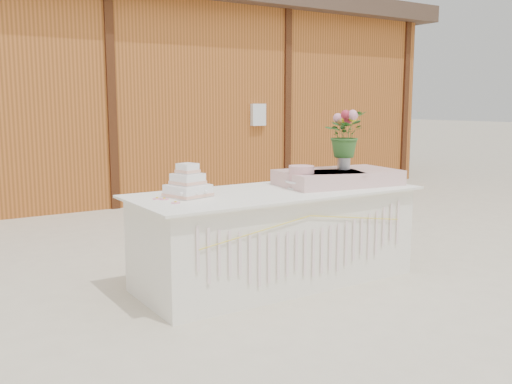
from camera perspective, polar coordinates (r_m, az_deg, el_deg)
ground at (r=4.85m, az=1.94°, el=-8.91°), size 80.00×80.00×0.00m
barn at (r=10.13m, az=-18.03°, el=9.53°), size 12.60×4.60×3.30m
cake_table at (r=4.74m, az=2.00°, el=-4.46°), size 2.40×1.00×0.77m
wedding_cake at (r=4.38m, az=-6.84°, el=0.65°), size 0.35×0.35×0.26m
pink_cake_stand at (r=4.77m, az=4.56°, el=1.61°), size 0.27×0.27×0.19m
satin_runner at (r=5.05m, az=8.19°, el=1.46°), size 1.10×0.72×0.13m
flower_vase at (r=5.11m, az=8.77°, el=3.13°), size 0.11×0.11×0.16m
bouquet at (r=5.09m, az=8.85°, el=6.27°), size 0.45×0.42×0.41m
loose_flowers at (r=4.26m, az=-9.08°, el=-0.70°), size 0.16×0.33×0.02m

